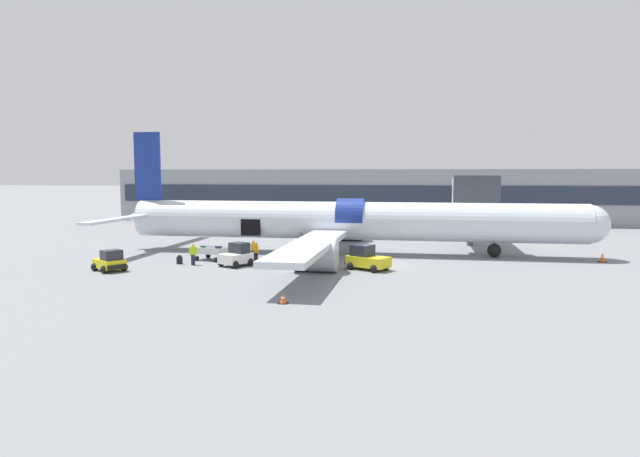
# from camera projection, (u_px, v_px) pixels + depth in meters

# --- Properties ---
(ground_plane) EXTENTS (500.00, 500.00, 0.00)m
(ground_plane) POSITION_uv_depth(u_px,v_px,m) (379.00, 264.00, 43.02)
(ground_plane) COLOR slate
(terminal_strip) EXTENTS (80.17, 10.27, 7.37)m
(terminal_strip) POSITION_uv_depth(u_px,v_px,m) (400.00, 196.00, 80.70)
(terminal_strip) COLOR gray
(terminal_strip) RESTS_ON ground_plane
(jet_bridge_stub) EXTENTS (3.79, 11.75, 6.66)m
(jet_bridge_stub) POSITION_uv_depth(u_px,v_px,m) (472.00, 195.00, 52.58)
(jet_bridge_stub) COLOR #4C4C51
(jet_bridge_stub) RESTS_ON ground_plane
(airplane) EXTENTS (41.34, 37.81, 10.49)m
(airplane) POSITION_uv_depth(u_px,v_px,m) (344.00, 222.00, 48.37)
(airplane) COLOR silver
(airplane) RESTS_ON ground_plane
(baggage_tug_lead) EXTENTS (2.73, 2.58, 1.52)m
(baggage_tug_lead) POSITION_uv_depth(u_px,v_px,m) (110.00, 262.00, 39.86)
(baggage_tug_lead) COLOR yellow
(baggage_tug_lead) RESTS_ON ground_plane
(baggage_tug_mid) EXTENTS (2.57, 2.76, 1.71)m
(baggage_tug_mid) POSITION_uv_depth(u_px,v_px,m) (237.00, 256.00, 42.13)
(baggage_tug_mid) COLOR silver
(baggage_tug_mid) RESTS_ON ground_plane
(baggage_tug_rear) EXTENTS (3.40, 2.86, 1.75)m
(baggage_tug_rear) POSITION_uv_depth(u_px,v_px,m) (367.00, 259.00, 40.52)
(baggage_tug_rear) COLOR yellow
(baggage_tug_rear) RESTS_ON ground_plane
(baggage_cart_loading) EXTENTS (3.58, 2.32, 1.17)m
(baggage_cart_loading) POSITION_uv_depth(u_px,v_px,m) (213.00, 253.00, 44.86)
(baggage_cart_loading) COLOR silver
(baggage_cart_loading) RESTS_ON ground_plane
(ground_crew_loader_a) EXTENTS (0.56, 0.50, 1.65)m
(ground_crew_loader_a) POSITION_uv_depth(u_px,v_px,m) (193.00, 253.00, 42.51)
(ground_crew_loader_a) COLOR #1E2338
(ground_crew_loader_a) RESTS_ON ground_plane
(ground_crew_loader_b) EXTENTS (0.50, 0.53, 1.62)m
(ground_crew_loader_b) POSITION_uv_depth(u_px,v_px,m) (254.00, 249.00, 44.93)
(ground_crew_loader_b) COLOR black
(ground_crew_loader_b) RESTS_ON ground_plane
(ground_crew_driver) EXTENTS (0.50, 0.50, 1.55)m
(ground_crew_driver) POSITION_uv_depth(u_px,v_px,m) (256.00, 252.00, 43.86)
(ground_crew_driver) COLOR black
(ground_crew_driver) RESTS_ON ground_plane
(suitcase_on_tarmac_upright) EXTENTS (0.49, 0.38, 0.67)m
(suitcase_on_tarmac_upright) POSITION_uv_depth(u_px,v_px,m) (180.00, 260.00, 43.05)
(suitcase_on_tarmac_upright) COLOR black
(suitcase_on_tarmac_upright) RESTS_ON ground_plane
(safety_cone_nose) EXTENTS (0.61, 0.61, 0.70)m
(safety_cone_nose) POSITION_uv_depth(u_px,v_px,m) (602.00, 258.00, 44.05)
(safety_cone_nose) COLOR black
(safety_cone_nose) RESTS_ON ground_plane
(safety_cone_engine_left) EXTENTS (0.53, 0.53, 0.57)m
(safety_cone_engine_left) POSITION_uv_depth(u_px,v_px,m) (283.00, 298.00, 30.01)
(safety_cone_engine_left) COLOR black
(safety_cone_engine_left) RESTS_ON ground_plane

